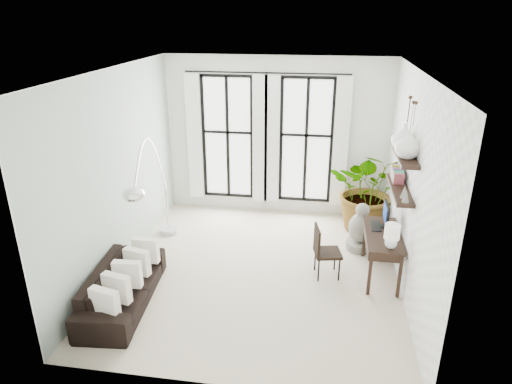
% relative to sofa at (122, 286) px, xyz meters
% --- Properties ---
extents(floor, '(5.00, 5.00, 0.00)m').
position_rel_sofa_xyz_m(floor, '(1.80, 1.18, -0.29)').
color(floor, beige).
rests_on(floor, ground).
extents(ceiling, '(5.00, 5.00, 0.00)m').
position_rel_sofa_xyz_m(ceiling, '(1.80, 1.18, 2.91)').
color(ceiling, white).
rests_on(ceiling, wall_back).
extents(wall_left, '(0.00, 5.00, 5.00)m').
position_rel_sofa_xyz_m(wall_left, '(-0.45, 1.18, 1.31)').
color(wall_left, '#9DAFA1').
rests_on(wall_left, floor).
extents(wall_right, '(0.00, 5.00, 5.00)m').
position_rel_sofa_xyz_m(wall_right, '(4.05, 1.18, 1.31)').
color(wall_right, white).
rests_on(wall_right, floor).
extents(wall_back, '(4.50, 0.00, 4.50)m').
position_rel_sofa_xyz_m(wall_back, '(1.80, 3.68, 1.31)').
color(wall_back, white).
rests_on(wall_back, floor).
extents(windows, '(3.26, 0.13, 2.65)m').
position_rel_sofa_xyz_m(windows, '(1.60, 3.61, 1.27)').
color(windows, white).
rests_on(windows, wall_back).
extents(wall_shelves, '(0.25, 1.30, 0.60)m').
position_rel_sofa_xyz_m(wall_shelves, '(3.91, 1.39, 1.44)').
color(wall_shelves, black).
rests_on(wall_shelves, wall_right).
extents(sofa, '(0.93, 2.02, 0.57)m').
position_rel_sofa_xyz_m(sofa, '(0.00, 0.00, 0.00)').
color(sofa, black).
rests_on(sofa, floor).
extents(throw_pillows, '(0.40, 1.52, 0.40)m').
position_rel_sofa_xyz_m(throw_pillows, '(0.10, -0.00, 0.21)').
color(throw_pillows, white).
rests_on(throw_pillows, sofa).
extents(plant, '(1.58, 1.40, 1.64)m').
position_rel_sofa_xyz_m(plant, '(3.66, 3.03, 0.53)').
color(plant, '#2D7228').
rests_on(plant, floor).
extents(desk, '(0.54, 1.27, 1.14)m').
position_rel_sofa_xyz_m(desk, '(3.75, 1.30, 0.42)').
color(desk, black).
rests_on(desk, floor).
extents(desk_chair, '(0.48, 0.48, 0.86)m').
position_rel_sofa_xyz_m(desk_chair, '(2.84, 1.20, 0.20)').
color(desk_chair, black).
rests_on(desk_chair, floor).
extents(arc_lamp, '(0.72, 2.54, 2.23)m').
position_rel_sofa_xyz_m(arc_lamp, '(0.10, 1.16, 1.46)').
color(arc_lamp, silver).
rests_on(arc_lamp, floor).
extents(buddha, '(0.49, 0.49, 0.88)m').
position_rel_sofa_xyz_m(buddha, '(3.49, 2.20, 0.08)').
color(buddha, gray).
rests_on(buddha, floor).
extents(vase_a, '(0.37, 0.37, 0.38)m').
position_rel_sofa_xyz_m(vase_a, '(3.91, 1.10, 1.98)').
color(vase_a, white).
rests_on(vase_a, shelf_upper).
extents(vase_b, '(0.37, 0.37, 0.38)m').
position_rel_sofa_xyz_m(vase_b, '(3.91, 1.50, 1.98)').
color(vase_b, white).
rests_on(vase_b, shelf_upper).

